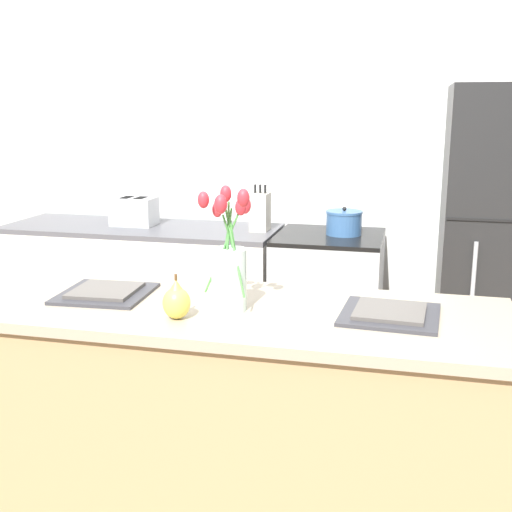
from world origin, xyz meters
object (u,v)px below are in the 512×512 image
at_px(toaster, 134,211).
at_px(stove_range, 328,309).
at_px(refrigerator, 506,249).
at_px(knife_block, 260,212).
at_px(cooking_pot, 344,223).
at_px(pear_figurine, 177,301).
at_px(plate_setting_left, 105,292).
at_px(plate_setting_right, 390,313).
at_px(flower_vase, 229,267).

bearing_deg(toaster, stove_range, -0.87).
bearing_deg(stove_range, refrigerator, 0.04).
distance_m(stove_range, toaster, 1.32).
bearing_deg(knife_block, cooking_pot, -1.16).
bearing_deg(stove_range, pear_figurine, -98.36).
bearing_deg(refrigerator, toaster, 179.53).
height_order(plate_setting_left, cooking_pot, cooking_pot).
xyz_separation_m(refrigerator, plate_setting_right, (-0.55, -1.58, 0.10)).
xyz_separation_m(refrigerator, plate_setting_left, (-1.55, -1.58, 0.10)).
relative_size(pear_figurine, plate_setting_right, 0.45).
height_order(refrigerator, knife_block, refrigerator).
relative_size(refrigerator, flower_vase, 4.15).
xyz_separation_m(flower_vase, cooking_pot, (0.20, 1.66, -0.13)).
bearing_deg(plate_setting_right, refrigerator, 70.68).
relative_size(stove_range, cooking_pot, 4.30).
height_order(refrigerator, cooking_pot, refrigerator).
bearing_deg(plate_setting_right, flower_vase, -174.03).
bearing_deg(refrigerator, cooking_pot, 178.18).
relative_size(toaster, cooking_pot, 1.35).
distance_m(plate_setting_right, knife_block, 1.81).
bearing_deg(plate_setting_right, pear_figurine, -164.48).
relative_size(flower_vase, knife_block, 1.53).
xyz_separation_m(cooking_pot, knife_block, (-0.49, 0.01, 0.04)).
height_order(plate_setting_left, plate_setting_right, same).
height_order(stove_range, refrigerator, refrigerator).
bearing_deg(cooking_pot, stove_range, -159.53).
relative_size(refrigerator, cooking_pot, 8.28).
relative_size(flower_vase, plate_setting_left, 1.28).
bearing_deg(pear_figurine, knife_block, 95.03).
bearing_deg(plate_setting_left, flower_vase, -6.53).
height_order(flower_vase, toaster, flower_vase).
relative_size(stove_range, toaster, 3.18).
bearing_deg(flower_vase, knife_block, 99.99).
relative_size(refrigerator, plate_setting_left, 5.30).
height_order(flower_vase, cooking_pot, flower_vase).
height_order(plate_setting_right, cooking_pot, cooking_pot).
distance_m(plate_setting_left, plate_setting_right, 1.00).
xyz_separation_m(stove_range, plate_setting_left, (-0.60, -1.57, 0.51)).
distance_m(flower_vase, pear_figurine, 0.21).
relative_size(plate_setting_right, knife_block, 1.20).
relative_size(stove_range, knife_block, 3.29).
height_order(plate_setting_left, toaster, toaster).
bearing_deg(stove_range, knife_block, 174.72).
bearing_deg(knife_block, pear_figurine, -84.97).
distance_m(refrigerator, flower_vase, 1.96).
distance_m(toaster, cooking_pot, 1.28).
bearing_deg(pear_figurine, cooking_pot, 79.38).
height_order(stove_range, flower_vase, flower_vase).
bearing_deg(flower_vase, toaster, 123.34).
xyz_separation_m(stove_range, flower_vase, (-0.12, -1.63, 0.65)).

